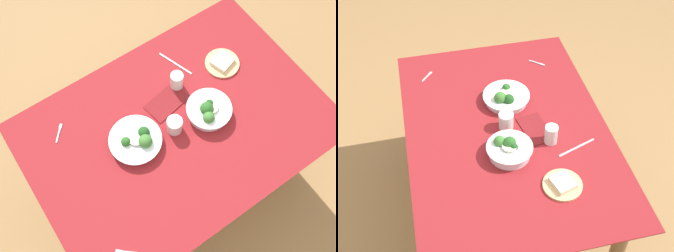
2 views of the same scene
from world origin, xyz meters
The scene contains 11 objects.
ground_plane centered at (0.00, 0.00, 0.00)m, with size 6.00×6.00×0.00m, color #9E7547.
dining_table centered at (0.00, 0.00, 0.63)m, with size 1.47×1.03×0.74m.
broccoli_bowl_far centered at (-0.21, 0.04, 0.77)m, with size 0.26×0.26×0.09m.
broccoli_bowl_near centered at (0.17, -0.03, 0.77)m, with size 0.23×0.23×0.10m.
bread_side_plate centered at (0.41, 0.17, 0.75)m, with size 0.18×0.18×0.04m.
water_glass_center centered at (-0.02, 0.00, 0.78)m, with size 0.08×0.08×0.09m, color silver.
water_glass_side centered at (0.13, 0.19, 0.79)m, with size 0.07×0.07×0.10m, color silver.
fork_by_far_bowl centered at (-0.52, -0.35, 0.74)m, with size 0.08×0.07×0.00m.
fork_by_near_bowl centered at (-0.50, 0.30, 0.74)m, with size 0.07×0.08×0.00m.
table_knife_left centered at (0.20, 0.31, 0.74)m, with size 0.21×0.01×0.00m, color #B7B7BC.
napkin_folded_upper centered at (0.03, 0.14, 0.74)m, with size 0.21×0.13×0.01m, color maroon.
Camera 2 is at (1.54, -0.36, 2.38)m, focal length 47.53 mm.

